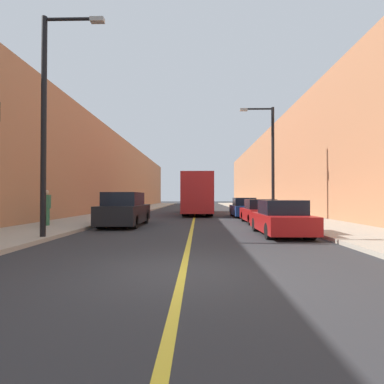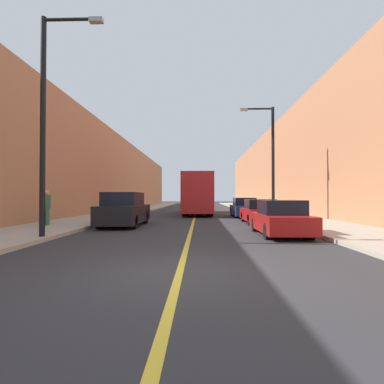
% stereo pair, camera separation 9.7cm
% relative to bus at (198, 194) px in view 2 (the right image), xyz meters
% --- Properties ---
extents(ground_plane, '(200.00, 200.00, 0.00)m').
position_rel_bus_xyz_m(ground_plane, '(-0.23, -21.54, -1.89)').
color(ground_plane, '#2D2D30').
extents(sidewalk_left, '(3.84, 72.00, 0.15)m').
position_rel_bus_xyz_m(sidewalk_left, '(-7.17, 8.46, -1.81)').
color(sidewalk_left, '#A89E8C').
rests_on(sidewalk_left, ground).
extents(sidewalk_right, '(3.84, 72.00, 0.15)m').
position_rel_bus_xyz_m(sidewalk_right, '(6.72, 8.46, -1.81)').
color(sidewalk_right, '#A89E8C').
rests_on(sidewalk_right, ground).
extents(building_row_left, '(4.00, 72.00, 8.75)m').
position_rel_bus_xyz_m(building_row_left, '(-11.09, 8.46, 2.49)').
color(building_row_left, '#B2724C').
rests_on(building_row_left, ground).
extents(building_row_right, '(4.00, 72.00, 9.92)m').
position_rel_bus_xyz_m(building_row_right, '(10.63, 8.46, 3.07)').
color(building_row_right, '#B2724C').
rests_on(building_row_right, ground).
extents(road_center_line, '(0.16, 72.00, 0.01)m').
position_rel_bus_xyz_m(road_center_line, '(-0.23, 8.46, -1.88)').
color(road_center_line, gold).
rests_on(road_center_line, ground).
extents(bus, '(2.53, 11.22, 3.53)m').
position_rel_bus_xyz_m(bus, '(0.00, 0.00, 0.00)').
color(bus, '#AD1E1E').
rests_on(bus, ground).
extents(parked_suv_left, '(1.98, 4.90, 1.83)m').
position_rel_bus_xyz_m(parked_suv_left, '(-3.93, -11.65, -1.04)').
color(parked_suv_left, black).
rests_on(parked_suv_left, ground).
extents(car_right_near, '(1.82, 4.22, 1.46)m').
position_rel_bus_xyz_m(car_right_near, '(3.52, -15.34, -1.23)').
color(car_right_near, maroon).
rests_on(car_right_near, ground).
extents(car_right_mid, '(1.77, 4.31, 1.45)m').
position_rel_bus_xyz_m(car_right_mid, '(3.77, -9.77, -1.23)').
color(car_right_mid, maroon).
rests_on(car_right_mid, ground).
extents(car_right_far, '(1.77, 4.49, 1.52)m').
position_rel_bus_xyz_m(car_right_far, '(3.64, -4.25, -1.20)').
color(car_right_far, navy).
rests_on(car_right_far, ground).
extents(street_lamp_left, '(2.30, 0.24, 8.06)m').
position_rel_bus_xyz_m(street_lamp_left, '(-5.38, -17.10, 2.79)').
color(street_lamp_left, black).
rests_on(street_lamp_left, sidewalk_left).
extents(street_lamp_right, '(2.30, 0.24, 7.48)m').
position_rel_bus_xyz_m(street_lamp_right, '(4.91, -7.70, 2.49)').
color(street_lamp_right, black).
rests_on(street_lamp_right, sidewalk_right).
extents(pedestrian, '(0.39, 0.25, 1.79)m').
position_rel_bus_xyz_m(pedestrian, '(-7.60, -12.92, -0.81)').
color(pedestrian, '#336B47').
rests_on(pedestrian, sidewalk_left).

